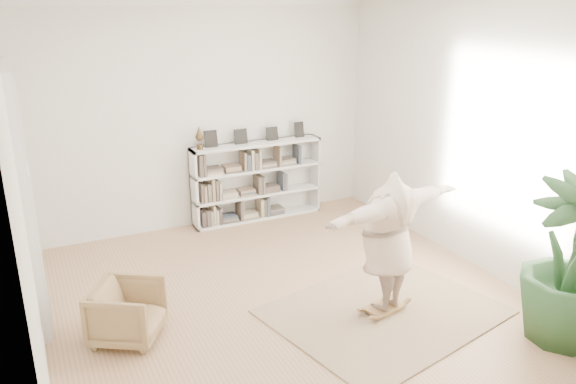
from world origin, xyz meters
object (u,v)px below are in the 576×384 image
object	(u,v)px
bookshelf	(257,182)
rocker_board	(384,307)
armchair	(127,312)
houseplant	(572,262)
person	(388,239)

from	to	relation	value
bookshelf	rocker_board	size ratio (longest dim) A/B	4.36
armchair	houseplant	xyz separation A→B (m)	(4.20, -2.04, 0.59)
rocker_board	person	distance (m)	0.88
armchair	houseplant	distance (m)	4.71
person	rocker_board	bearing A→B (deg)	180.00
rocker_board	houseplant	bearing A→B (deg)	-54.33
rocker_board	person	bearing A→B (deg)	0.00
rocker_board	person	world-z (taller)	person
bookshelf	person	world-z (taller)	person
armchair	rocker_board	xyz separation A→B (m)	(2.80, -0.77, -0.25)
bookshelf	person	size ratio (longest dim) A/B	1.08
armchair	houseplant	world-z (taller)	houseplant
armchair	person	world-z (taller)	person
bookshelf	houseplant	size ratio (longest dim) A/B	1.21
person	houseplant	distance (m)	1.89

